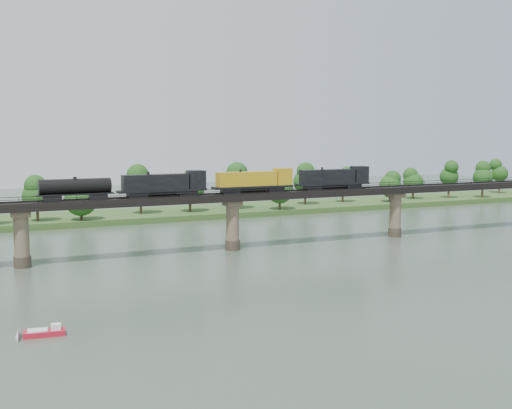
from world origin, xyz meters
name	(u,v)px	position (x,y,z in m)	size (l,w,h in m)	color
ground	(305,281)	(0.00, 0.00, 0.00)	(400.00, 400.00, 0.00)	#374738
far_bank	(157,214)	(0.00, 85.00, 0.80)	(300.00, 24.00, 1.60)	#2F5020
bridge	(233,223)	(0.00, 30.00, 5.46)	(236.00, 30.00, 11.50)	#473A2D
bridge_superstructure	(232,192)	(0.00, 30.00, 11.79)	(220.00, 4.90, 0.75)	black
far_treeline	(131,188)	(-8.21, 80.52, 8.83)	(289.06, 17.54, 13.60)	#382619
freight_train	(225,182)	(-1.65, 30.00, 13.78)	(69.25, 2.70, 4.77)	black
motorboat	(45,332)	(-41.04, -11.43, 0.45)	(4.86, 2.27, 1.31)	red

